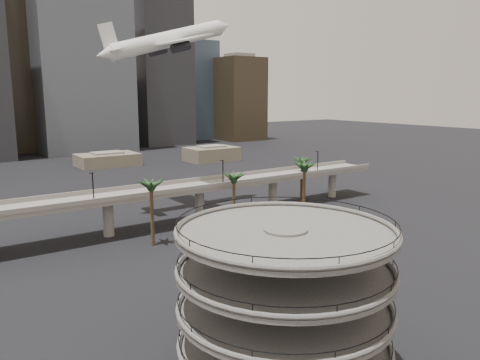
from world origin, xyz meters
TOP-DOWN VIEW (x-y plane):
  - ground at (0.00, 0.00)m, footprint 700.00×700.00m
  - parking_ramp at (-13.00, -4.00)m, footprint 22.20×22.20m
  - overpass at (0.00, 55.00)m, footprint 130.00×9.30m
  - palm_trees at (21.48, 47.47)m, footprint 54.40×18.40m
  - low_buildings at (6.89, 142.30)m, footprint 135.00×27.50m
  - skyline at (15.11, 217.09)m, footprint 269.00×86.00m
  - airborne_jet at (9.99, 67.36)m, footprint 36.82×32.36m
  - car_a at (2.97, 14.84)m, footprint 4.06×1.64m
  - car_b at (11.72, 24.71)m, footprint 4.37×2.22m
  - car_c at (22.76, 17.81)m, footprint 5.44×3.20m

SIDE VIEW (x-z plane):
  - ground at x=0.00m, z-range 0.00..0.00m
  - car_b at x=11.72m, z-range 0.00..1.38m
  - car_a at x=2.97m, z-range 0.00..1.38m
  - car_c at x=22.76m, z-range 0.00..1.48m
  - low_buildings at x=6.89m, z-range -0.54..6.26m
  - overpass at x=0.00m, z-range -0.01..14.69m
  - parking_ramp at x=-13.00m, z-range 1.16..18.51m
  - palm_trees at x=21.48m, z-range 4.30..18.30m
  - skyline at x=15.11m, z-range -14.71..94.39m
  - airborne_jet at x=9.99m, z-range 35.56..48.54m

